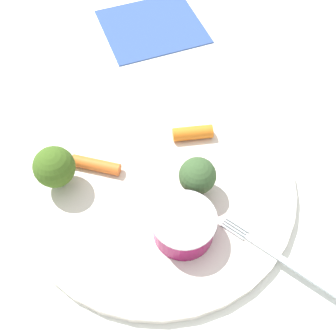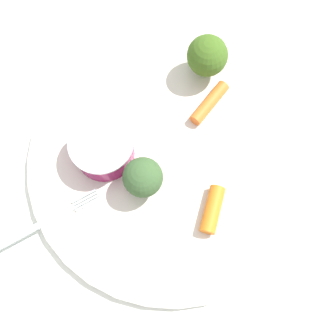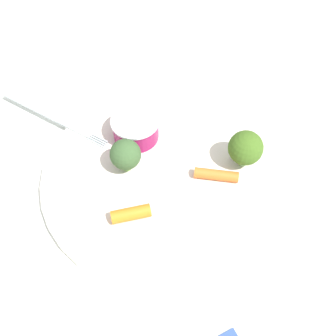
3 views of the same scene
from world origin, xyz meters
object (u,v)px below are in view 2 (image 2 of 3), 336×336
at_px(broccoli_floret_0, 143,178).
at_px(carrot_stick_1, 213,210).
at_px(sauce_cup, 103,149).
at_px(plate, 172,157).
at_px(fork, 15,238).
at_px(carrot_stick_0, 209,103).
at_px(broccoli_floret_1, 209,57).

relative_size(broccoli_floret_0, carrot_stick_1, 1.01).
distance_m(sauce_cup, broccoli_floret_0, 0.06).
xyz_separation_m(plate, fork, (0.14, -0.12, 0.01)).
distance_m(carrot_stick_1, fork, 0.20).
relative_size(broccoli_floret_0, fork, 0.32).
bearing_deg(carrot_stick_0, sauce_cup, -42.35).
height_order(carrot_stick_0, fork, carrot_stick_0).
bearing_deg(carrot_stick_1, sauce_cup, -98.78).
xyz_separation_m(plate, sauce_cup, (0.02, -0.07, 0.02)).
bearing_deg(carrot_stick_0, fork, -32.84).
bearing_deg(sauce_cup, broccoli_floret_1, 152.60).
bearing_deg(fork, broccoli_floret_0, 133.71).
distance_m(sauce_cup, carrot_stick_0, 0.13).
relative_size(plate, carrot_stick_0, 5.50).
bearing_deg(broccoli_floret_1, broccoli_floret_0, -6.52).
distance_m(plate, carrot_stick_1, 0.08).
relative_size(sauce_cup, carrot_stick_0, 1.16).
distance_m(plate, fork, 0.18).
relative_size(sauce_cup, broccoli_floret_0, 1.35).
bearing_deg(sauce_cup, carrot_stick_1, 81.22).
relative_size(sauce_cup, fork, 0.43).
bearing_deg(broccoli_floret_1, carrot_stick_1, 20.46).
xyz_separation_m(broccoli_floret_0, broccoli_floret_1, (-0.15, 0.02, 0.00)).
relative_size(carrot_stick_0, fork, 0.37).
distance_m(sauce_cup, carrot_stick_1, 0.13).
xyz_separation_m(plate, broccoli_floret_0, (0.04, -0.02, 0.03)).
height_order(broccoli_floret_1, carrot_stick_1, broccoli_floret_1).
bearing_deg(carrot_stick_1, broccoli_floret_0, -91.38).
relative_size(broccoli_floret_0, carrot_stick_0, 0.86).
height_order(broccoli_floret_0, broccoli_floret_1, broccoli_floret_1).
bearing_deg(fork, sauce_cup, 156.97).
xyz_separation_m(sauce_cup, fork, (0.12, -0.05, -0.02)).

